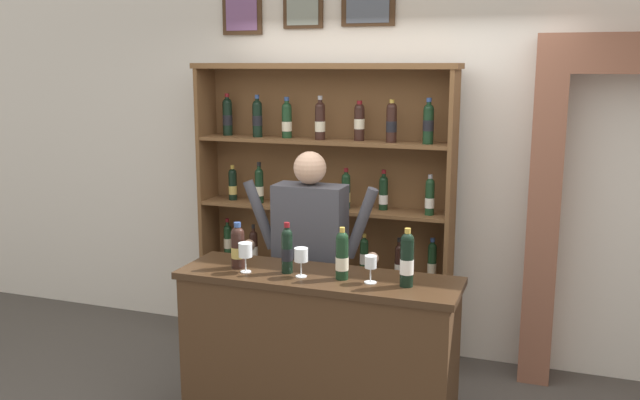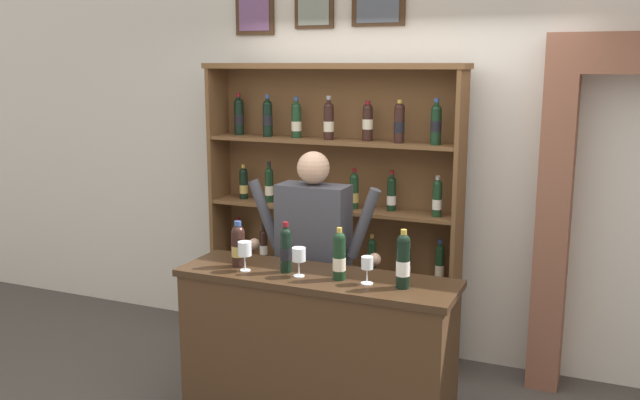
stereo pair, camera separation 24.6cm
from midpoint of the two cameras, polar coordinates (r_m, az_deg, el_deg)
name	(u,v)px [view 1 (the left image)]	position (r m, az deg, el deg)	size (l,w,h in m)	color
back_wall	(396,121)	(5.14, 4.94, 6.59)	(12.00, 0.19, 3.51)	silver
wine_shelf	(324,203)	(5.09, -1.05, -0.29)	(1.96, 0.32, 2.18)	brown
tasting_counter	(318,355)	(4.13, -1.93, -12.80)	(1.63, 0.49, 0.98)	#422B19
shopkeeper	(310,245)	(4.45, -2.42, -3.81)	(0.94, 0.22, 1.63)	#2D3347
tasting_bottle_rosso	(238,246)	(4.09, -8.57, -3.84)	(0.08, 0.08, 0.28)	black
tasting_bottle_grappa	(287,249)	(3.96, -4.55, -4.13)	(0.07, 0.07, 0.30)	black
tasting_bottle_brunello	(342,255)	(3.84, 0.00, -4.64)	(0.07, 0.07, 0.30)	black
tasting_bottle_super_tuscan	(407,259)	(3.73, 5.37, -4.93)	(0.07, 0.07, 0.32)	black
wine_glass_left	(245,252)	(4.00, -7.99, -4.28)	(0.08, 0.08, 0.18)	silver
wine_glass_spare	(301,256)	(3.89, -3.41, -4.67)	(0.08, 0.08, 0.17)	silver
wine_glass_right	(371,264)	(3.78, 2.37, -5.36)	(0.07, 0.07, 0.15)	silver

